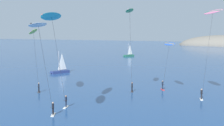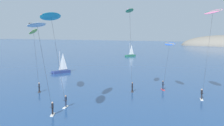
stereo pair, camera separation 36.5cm
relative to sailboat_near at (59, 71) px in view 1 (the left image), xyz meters
The scene contains 8 objects.
sailboat_near is the anchor object (origin of this frame).
sailboat_far 53.35m from the sailboat_near, 92.33° to the left, with size 3.79×5.63×5.70m.
kitesurfer_lime 29.19m from the sailboat_near, 61.91° to the right, with size 5.98×8.25×11.04m.
kitesurfer_blue 33.61m from the sailboat_near, 20.37° to the right, with size 4.02×5.82×8.82m.
kitesurfer_pink 42.86m from the sailboat_near, 22.78° to the right, with size 3.84×5.97×13.76m.
kitesurfer_white 42.94m from the sailboat_near, 56.86° to the right, with size 4.61×8.73×11.56m.
kitesurfer_green 33.00m from the sailboat_near, 32.98° to the right, with size 2.79×7.57×14.17m.
kitesurfer_cyan 38.72m from the sailboat_near, 55.21° to the right, with size 2.93×8.15×12.89m.
Camera 1 is at (23.74, -12.27, 10.55)m, focal length 45.00 mm.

